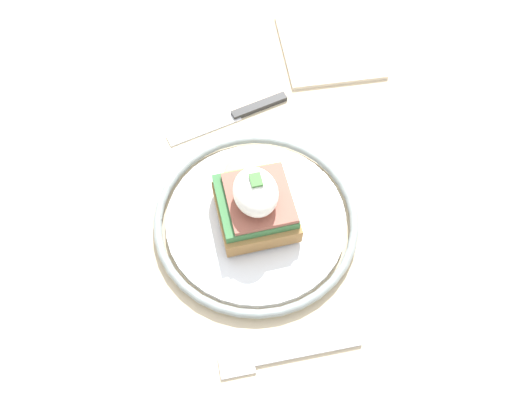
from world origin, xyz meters
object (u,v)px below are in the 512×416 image
(plate, at_px, (256,219))
(fork, at_px, (283,356))
(knife, at_px, (238,115))
(napkin, at_px, (329,46))
(sandwich, at_px, (256,203))

(plate, relative_size, fork, 1.60)
(knife, xyz_separation_m, napkin, (0.09, -0.16, 0.00))
(sandwich, bearing_deg, plate, 178.21)
(napkin, bearing_deg, fork, 156.74)
(fork, relative_size, knife, 0.88)
(fork, height_order, knife, knife)
(fork, bearing_deg, sandwich, -3.14)
(fork, xyz_separation_m, napkin, (0.42, -0.18, 0.00))
(sandwich, xyz_separation_m, fork, (-0.16, 0.01, -0.04))
(fork, bearing_deg, knife, -3.87)
(fork, distance_m, napkin, 0.45)
(fork, height_order, napkin, napkin)
(sandwich, distance_m, napkin, 0.31)
(plate, distance_m, knife, 0.16)
(knife, height_order, napkin, same)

